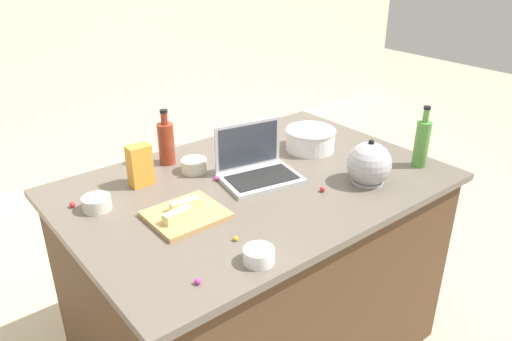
# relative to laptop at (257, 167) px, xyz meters

# --- Properties ---
(wall_back) EXTENTS (8.00, 0.10, 2.60)m
(wall_back) POSITION_rel_laptop_xyz_m (-0.03, 2.45, 0.35)
(wall_back) COLOR beige
(wall_back) RESTS_ON ground
(island_counter) EXTENTS (1.53, 1.04, 0.90)m
(island_counter) POSITION_rel_laptop_xyz_m (-0.03, -0.03, -0.50)
(island_counter) COLOR #4C331E
(island_counter) RESTS_ON ground
(laptop) EXTENTS (0.35, 0.28, 0.22)m
(laptop) POSITION_rel_laptop_xyz_m (0.00, 0.00, 0.00)
(laptop) COLOR #B7B7BC
(laptop) RESTS_ON island_counter
(mixing_bowl_large) EXTENTS (0.23, 0.23, 0.10)m
(mixing_bowl_large) POSITION_rel_laptop_xyz_m (0.38, 0.07, 0.01)
(mixing_bowl_large) COLOR white
(mixing_bowl_large) RESTS_ON island_counter
(bottle_soy) EXTENTS (0.07, 0.07, 0.25)m
(bottle_soy) POSITION_rel_laptop_xyz_m (-0.22, 0.35, 0.05)
(bottle_soy) COLOR maroon
(bottle_soy) RESTS_ON island_counter
(bottle_olive) EXTENTS (0.06, 0.06, 0.27)m
(bottle_olive) POSITION_rel_laptop_xyz_m (0.62, -0.35, 0.06)
(bottle_olive) COLOR #4C8C38
(bottle_olive) RESTS_ON island_counter
(kettle) EXTENTS (0.21, 0.18, 0.20)m
(kettle) POSITION_rel_laptop_xyz_m (0.33, -0.32, 0.03)
(kettle) COLOR #ADADB2
(kettle) RESTS_ON island_counter
(cutting_board) EXTENTS (0.26, 0.23, 0.02)m
(cutting_board) POSITION_rel_laptop_xyz_m (-0.40, -0.09, -0.04)
(cutting_board) COLOR tan
(cutting_board) RESTS_ON island_counter
(butter_stick_left) EXTENTS (0.11, 0.05, 0.04)m
(butter_stick_left) POSITION_rel_laptop_xyz_m (-0.44, -0.11, -0.01)
(butter_stick_left) COLOR #F4E58C
(butter_stick_left) RESTS_ON cutting_board
(butter_stick_right) EXTENTS (0.11, 0.05, 0.04)m
(butter_stick_right) POSITION_rel_laptop_xyz_m (-0.39, -0.07, -0.01)
(butter_stick_right) COLOR #F4E58C
(butter_stick_right) RESTS_ON cutting_board
(ramekin_small) EXTENTS (0.11, 0.11, 0.05)m
(ramekin_small) POSITION_rel_laptop_xyz_m (-0.17, 0.21, -0.02)
(ramekin_small) COLOR beige
(ramekin_small) RESTS_ON island_counter
(ramekin_medium) EXTENTS (0.10, 0.10, 0.05)m
(ramekin_medium) POSITION_rel_laptop_xyz_m (-0.36, -0.46, -0.02)
(ramekin_medium) COLOR white
(ramekin_medium) RESTS_ON island_counter
(ramekin_wide) EXTENTS (0.10, 0.10, 0.05)m
(ramekin_wide) POSITION_rel_laptop_xyz_m (-0.62, 0.16, -0.02)
(ramekin_wide) COLOR beige
(ramekin_wide) RESTS_ON island_counter
(candy_bag) EXTENTS (0.09, 0.06, 0.17)m
(candy_bag) POSITION_rel_laptop_xyz_m (-0.40, 0.24, 0.04)
(candy_bag) COLOR gold
(candy_bag) RESTS_ON island_counter
(candy_0) EXTENTS (0.02, 0.02, 0.02)m
(candy_0) POSITION_rel_laptop_xyz_m (0.62, 0.19, -0.04)
(candy_0) COLOR yellow
(candy_0) RESTS_ON island_counter
(candy_1) EXTENTS (0.02, 0.02, 0.02)m
(candy_1) POSITION_rel_laptop_xyz_m (-0.69, 0.23, -0.04)
(candy_1) COLOR red
(candy_1) RESTS_ON island_counter
(candy_2) EXTENTS (0.02, 0.02, 0.02)m
(candy_2) POSITION_rel_laptop_xyz_m (-0.35, -0.32, -0.04)
(candy_2) COLOR yellow
(candy_2) RESTS_ON island_counter
(candy_3) EXTENTS (0.02, 0.02, 0.02)m
(candy_3) POSITION_rel_laptop_xyz_m (-0.57, -0.43, -0.04)
(candy_3) COLOR #CC3399
(candy_3) RESTS_ON island_counter
(candy_4) EXTENTS (0.01, 0.01, 0.01)m
(candy_4) POSITION_rel_laptop_xyz_m (-0.40, 0.21, -0.04)
(candy_4) COLOR orange
(candy_4) RESTS_ON island_counter
(candy_5) EXTENTS (0.02, 0.02, 0.02)m
(candy_5) POSITION_rel_laptop_xyz_m (-0.15, 0.08, -0.04)
(candy_5) COLOR #CC3399
(candy_5) RESTS_ON island_counter
(candy_6) EXTENTS (0.02, 0.02, 0.02)m
(candy_6) POSITION_rel_laptop_xyz_m (0.03, 0.18, -0.04)
(candy_6) COLOR green
(candy_6) RESTS_ON island_counter
(candy_7) EXTENTS (0.02, 0.02, 0.02)m
(candy_7) POSITION_rel_laptop_xyz_m (0.12, -0.26, -0.04)
(candy_7) COLOR red
(candy_7) RESTS_ON island_counter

